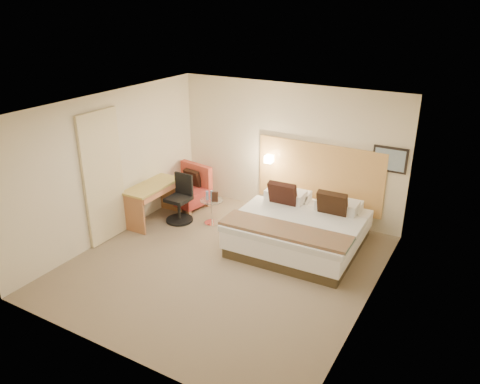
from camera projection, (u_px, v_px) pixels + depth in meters
The scene contains 20 objects.
floor at pixel (224, 265), 7.95m from camera, with size 4.80×5.00×0.02m, color #7B6952.
ceiling at pixel (221, 107), 6.90m from camera, with size 4.80×5.00×0.02m, color white.
wall_back at pixel (288, 150), 9.44m from camera, with size 4.80×0.02×2.70m, color beige.
wall_front at pixel (109, 263), 5.42m from camera, with size 4.80×0.02×2.70m, color beige.
wall_left at pixel (110, 166), 8.53m from camera, with size 0.02×5.00×2.70m, color beige.
wall_right at pixel (374, 225), 6.32m from camera, with size 0.02×5.00×2.70m, color beige.
headboard_panel at pixel (319, 175), 9.24m from camera, with size 2.60×0.04×1.30m, color tan.
art_frame at pixel (390, 159), 8.43m from camera, with size 0.62×0.03×0.47m, color black.
art_canvas at pixel (390, 160), 8.41m from camera, with size 0.54×0.01×0.39m, color #7890A5.
lamp_arm at pixel (270, 158), 9.60m from camera, with size 0.02×0.02×0.12m, color silver.
lamp_shade at pixel (269, 159), 9.56m from camera, with size 0.15×0.15×0.15m, color #F6E5C0.
curtain at pixel (103, 178), 8.36m from camera, with size 0.06×0.90×2.42m, color beige.
bottle_a at pixel (207, 195), 9.20m from camera, with size 0.05×0.05×0.18m, color #778AB8.
bottle_b at pixel (212, 195), 9.23m from camera, with size 0.05×0.05×0.18m, color #7B9FBF.
menu_folder at pixel (215, 197), 9.11m from camera, with size 0.12×0.05×0.20m, color #321D14.
bed at pixel (300, 229), 8.43m from camera, with size 2.25×2.18×1.07m.
lounge_chair at pixel (189, 190), 10.11m from camera, with size 0.96×0.87×0.89m.
side_table at pixel (212, 210), 9.30m from camera, with size 0.59×0.59×0.51m.
desk at pixel (153, 193), 9.29m from camera, with size 0.59×1.26×0.78m.
desk_chair at pixel (180, 202), 9.39m from camera, with size 0.55×0.55×0.96m.
Camera 1 is at (3.65, -5.82, 4.19)m, focal length 35.00 mm.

